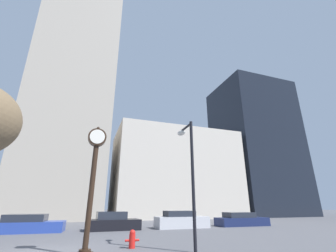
% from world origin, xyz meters
% --- Properties ---
extents(building_tall_tower, '(11.40, 12.00, 39.96)m').
position_xyz_m(building_tall_tower, '(-2.30, 24.00, 19.98)').
color(building_tall_tower, '#ADA393').
rests_on(building_tall_tower, ground_plane).
extents(building_storefront_row, '(19.21, 12.00, 13.13)m').
position_xyz_m(building_storefront_row, '(14.39, 24.00, 6.57)').
color(building_storefront_row, beige).
rests_on(building_storefront_row, ground_plane).
extents(building_glass_modern, '(13.55, 12.00, 25.25)m').
position_xyz_m(building_glass_modern, '(31.59, 24.00, 12.63)').
color(building_glass_modern, black).
rests_on(building_glass_modern, ground_plane).
extents(street_clock, '(0.76, 0.64, 5.05)m').
position_xyz_m(street_clock, '(1.38, -1.13, 2.99)').
color(street_clock, black).
rests_on(street_clock, ground_plane).
extents(car_blue, '(4.69, 2.15, 1.19)m').
position_xyz_m(car_blue, '(-2.41, 8.14, 0.50)').
color(car_blue, '#28429E').
rests_on(car_blue, ground_plane).
extents(car_black, '(3.98, 2.07, 1.32)m').
position_xyz_m(car_black, '(3.35, 7.93, 0.55)').
color(car_black, black).
rests_on(car_black, ground_plane).
extents(car_silver, '(4.37, 1.78, 1.34)m').
position_xyz_m(car_silver, '(8.91, 7.73, 0.58)').
color(car_silver, '#BCBCC1').
rests_on(car_silver, ground_plane).
extents(car_navy, '(4.80, 1.99, 1.17)m').
position_xyz_m(car_navy, '(14.87, 7.79, 0.49)').
color(car_navy, '#19234C').
rests_on(car_navy, ground_plane).
extents(fire_hydrant_near, '(0.62, 0.27, 0.75)m').
position_xyz_m(fire_hydrant_near, '(3.33, -0.16, 0.38)').
color(fire_hydrant_near, red).
rests_on(fire_hydrant_near, ground_plane).
extents(street_lamp_right, '(0.36, 1.57, 5.52)m').
position_xyz_m(street_lamp_right, '(5.53, -1.53, 3.74)').
color(street_lamp_right, black).
rests_on(street_lamp_right, ground_plane).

